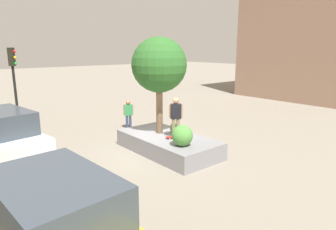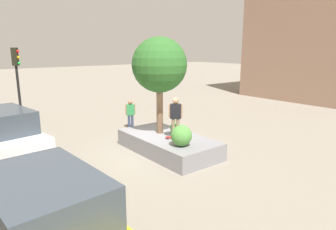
# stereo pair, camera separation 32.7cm
# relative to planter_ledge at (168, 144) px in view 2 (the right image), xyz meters

# --- Properties ---
(ground_plane) EXTENTS (120.00, 120.00, 0.00)m
(ground_plane) POSITION_rel_planter_ledge_xyz_m (0.52, 0.19, -0.35)
(ground_plane) COLOR gray
(planter_ledge) EXTENTS (4.48, 2.27, 0.69)m
(planter_ledge) POSITION_rel_planter_ledge_xyz_m (0.00, 0.00, 0.00)
(planter_ledge) COLOR gray
(planter_ledge) RESTS_ON ground
(plaza_tree) EXTENTS (2.29, 2.29, 4.06)m
(plaza_tree) POSITION_rel_planter_ledge_xyz_m (0.61, -0.03, 3.23)
(plaza_tree) COLOR brown
(plaza_tree) RESTS_ON planter_ledge
(boxwood_shrub) EXTENTS (0.80, 0.80, 0.80)m
(boxwood_shrub) POSITION_rel_planter_ledge_xyz_m (-1.31, 0.39, 0.74)
(boxwood_shrub) COLOR #4C8C3D
(boxwood_shrub) RESTS_ON planter_ledge
(hedge_clump) EXTENTS (0.49, 0.49, 0.49)m
(hedge_clump) POSITION_rel_planter_ledge_xyz_m (0.12, -0.52, 0.59)
(hedge_clump) COLOR #4C8C3D
(hedge_clump) RESTS_ON planter_ledge
(skateboard) EXTENTS (0.58, 0.80, 0.07)m
(skateboard) POSITION_rel_planter_ledge_xyz_m (-0.45, -0.03, 0.40)
(skateboard) COLOR #A51E1E
(skateboard) RESTS_ON planter_ledge
(skateboarder) EXTENTS (0.41, 0.45, 1.60)m
(skateboarder) POSITION_rel_planter_ledge_xyz_m (-0.45, -0.03, 1.35)
(skateboarder) COLOR #847056
(skateboarder) RESTS_ON skateboard
(sedan_parked) EXTENTS (4.75, 2.43, 2.15)m
(sedan_parked) POSITION_rel_planter_ledge_xyz_m (-4.14, 6.17, 0.75)
(sedan_parked) COLOR gold
(sedan_parked) RESTS_ON ground
(police_car) EXTENTS (4.79, 2.66, 2.12)m
(police_car) POSITION_rel_planter_ledge_xyz_m (2.72, 5.67, 0.73)
(police_car) COLOR white
(police_car) RESTS_ON ground
(traffic_light_corner) EXTENTS (0.37, 0.37, 4.30)m
(traffic_light_corner) POSITION_rel_planter_ledge_xyz_m (6.52, 4.17, 2.60)
(traffic_light_corner) COLOR black
(traffic_light_corner) RESTS_ON ground
(passerby_with_bag) EXTENTS (0.32, 0.50, 1.57)m
(passerby_with_bag) POSITION_rel_planter_ledge_xyz_m (4.20, -0.72, 0.56)
(passerby_with_bag) COLOR navy
(passerby_with_bag) RESTS_ON ground
(plaza_lowrise_south) EXTENTS (9.15, 7.10, 13.57)m
(plaza_lowrise_south) POSITION_rel_planter_ledge_xyz_m (3.67, -18.58, 6.44)
(plaza_lowrise_south) COLOR #8C6B56
(plaza_lowrise_south) RESTS_ON ground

